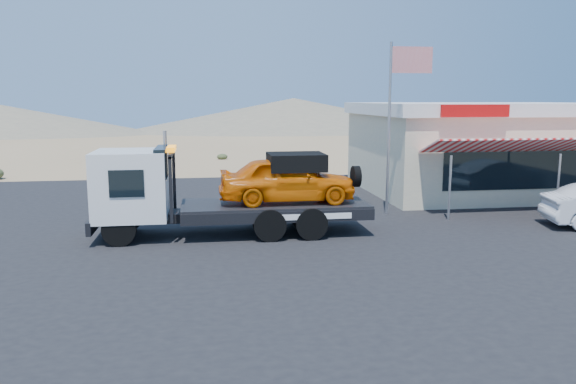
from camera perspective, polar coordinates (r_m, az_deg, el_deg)
name	(u,v)px	position (r m, az deg, el deg)	size (l,w,h in m)	color
ground	(271,254)	(15.09, -1.71, -6.31)	(120.00, 120.00, 0.00)	#937854
asphalt_lot	(321,226)	(18.28, 3.40, -3.49)	(32.00, 24.00, 0.02)	black
tow_truck	(225,188)	(16.97, -6.37, 0.45)	(8.09, 2.40, 2.70)	black
jerky_store	(481,147)	(26.48, 18.98, 4.38)	(10.40, 9.97, 3.90)	beige
flagpole	(396,108)	(20.06, 10.91, 8.33)	(1.55, 0.10, 6.00)	#99999E
distant_hills	(134,118)	(70.06, -15.33, 7.30)	(126.00, 48.00, 4.20)	#726B59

